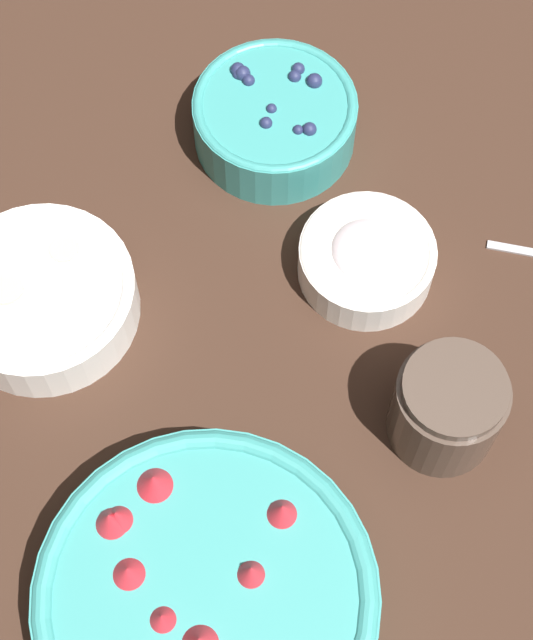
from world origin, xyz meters
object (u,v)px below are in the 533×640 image
Objects in this scene: bowl_blueberries at (275,117)px; bowl_strawberries at (206,599)px; bowl_cream at (363,255)px; jar_chocolate at (447,409)px; bowl_bananas at (41,296)px.

bowl_strawberries is at bearing 29.35° from bowl_blueberries.
bowl_cream is at bearing 64.50° from bowl_blueberries.
bowl_bananas is at bearing -71.49° from jar_chocolate.
jar_chocolate reaches higher than bowl_blueberries.
bowl_strawberries is 2.85× the size of jar_chocolate.
bowl_cream is at bearing -167.31° from bowl_strawberries.
bowl_strawberries reaches higher than bowl_cream.
bowl_blueberries is (-0.40, -0.22, -0.00)m from bowl_strawberries.
jar_chocolate is at bearing 61.22° from bowl_blueberries.
bowl_bananas is at bearing -11.20° from bowl_blueberries.
bowl_strawberries is 0.30m from bowl_bananas.
bowl_strawberries reaches higher than bowl_blueberries.
bowl_strawberries is 1.68× the size of bowl_blueberries.
bowl_blueberries is at bearing -115.50° from bowl_cream.
bowl_bananas is at bearing -45.26° from bowl_cream.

